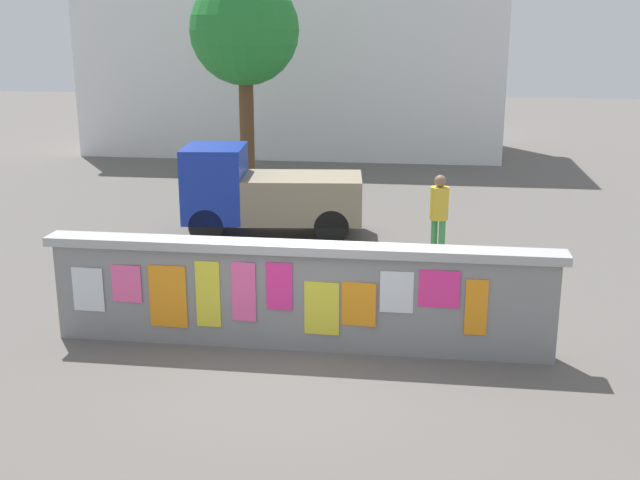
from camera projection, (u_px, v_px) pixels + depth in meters
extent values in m
plane|color=#605B56|center=(354.00, 212.00, 18.40)|extent=(60.00, 60.00, 0.00)
cube|color=gray|center=(299.00, 300.00, 10.58)|extent=(6.74, 0.30, 1.35)
cube|color=#A9A9A9|center=(299.00, 248.00, 10.38)|extent=(6.94, 0.42, 0.12)
cube|color=silver|center=(88.00, 289.00, 10.79)|extent=(0.45, 0.03, 0.62)
cube|color=#F9599E|center=(126.00, 284.00, 10.69)|extent=(0.42, 0.03, 0.53)
cube|color=orange|center=(168.00, 297.00, 10.65)|extent=(0.52, 0.02, 0.87)
cube|color=yellow|center=(208.00, 294.00, 10.56)|extent=(0.33, 0.01, 0.93)
cube|color=#F9599E|center=(244.00, 292.00, 10.48)|extent=(0.33, 0.03, 0.82)
cube|color=#F42D8C|center=(279.00, 286.00, 10.39)|extent=(0.35, 0.02, 0.65)
cube|color=yellow|center=(322.00, 308.00, 10.39)|extent=(0.47, 0.03, 0.73)
cube|color=orange|center=(359.00, 304.00, 10.31)|extent=(0.45, 0.04, 0.60)
cube|color=silver|center=(397.00, 292.00, 10.19)|extent=(0.43, 0.02, 0.56)
cube|color=#F42D8C|center=(439.00, 289.00, 10.10)|extent=(0.53, 0.03, 0.50)
cube|color=orange|center=(476.00, 307.00, 10.10)|extent=(0.29, 0.01, 0.75)
cylinder|color=black|center=(206.00, 226.00, 15.72)|extent=(0.72, 0.27, 0.70)
cylinder|color=black|center=(217.00, 211.00, 16.97)|extent=(0.72, 0.27, 0.70)
cylinder|color=black|center=(331.00, 227.00, 15.65)|extent=(0.72, 0.27, 0.70)
cylinder|color=black|center=(332.00, 212.00, 16.90)|extent=(0.72, 0.27, 0.70)
cube|color=#1933A5|center=(215.00, 183.00, 16.14)|extent=(1.35, 1.62, 1.50)
cube|color=gray|center=(303.00, 198.00, 16.17)|extent=(2.55, 1.75, 0.90)
cylinder|color=black|center=(325.00, 300.00, 11.70)|extent=(0.61, 0.22, 0.60)
cylinder|color=black|center=(411.00, 297.00, 11.79)|extent=(0.61, 0.24, 0.60)
cube|color=#197233|center=(369.00, 281.00, 11.67)|extent=(1.03, 0.45, 0.32)
cube|color=black|center=(382.00, 269.00, 11.63)|extent=(0.59, 0.33, 0.10)
cube|color=#262626|center=(332.00, 264.00, 11.56)|extent=(0.16, 0.56, 0.03)
cylinder|color=black|center=(124.00, 284.00, 12.31)|extent=(0.65, 0.20, 0.66)
cylinder|color=black|center=(192.00, 282.00, 12.42)|extent=(0.65, 0.20, 0.66)
cube|color=red|center=(158.00, 272.00, 12.32)|extent=(0.93, 0.27, 0.06)
cylinder|color=red|center=(167.00, 258.00, 12.27)|extent=(0.04, 0.04, 0.40)
cube|color=black|center=(166.00, 246.00, 12.22)|extent=(0.21, 0.13, 0.05)
cube|color=black|center=(125.00, 250.00, 12.17)|extent=(0.14, 0.44, 0.03)
cylinder|color=#3F994C|center=(434.00, 239.00, 14.57)|extent=(0.12, 0.12, 0.80)
cylinder|color=#3F994C|center=(442.00, 241.00, 14.44)|extent=(0.12, 0.12, 0.80)
cylinder|color=yellow|center=(439.00, 203.00, 14.32)|extent=(0.48, 0.48, 0.60)
sphere|color=#8C664C|center=(440.00, 181.00, 14.21)|extent=(0.22, 0.22, 0.22)
cylinder|color=brown|center=(247.00, 129.00, 20.88)|extent=(0.38, 0.38, 3.09)
sphere|color=#227D2E|center=(245.00, 30.00, 20.20)|extent=(2.83, 2.83, 2.83)
cube|color=white|center=(295.00, 59.00, 26.57)|extent=(13.62, 4.78, 6.13)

